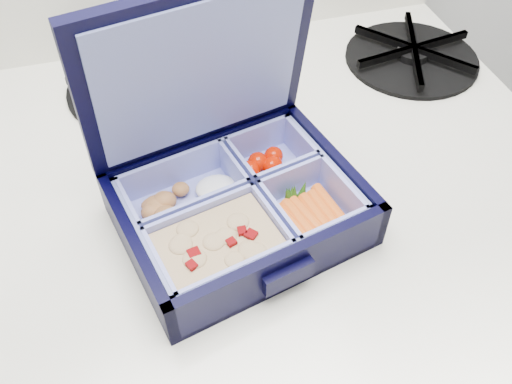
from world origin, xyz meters
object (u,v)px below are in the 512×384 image
object	(u,v)px
burner_grate	(413,52)
fork	(209,127)
stove	(269,349)
bento_box	(240,208)

from	to	relation	value
burner_grate	fork	size ratio (longest dim) A/B	0.89
stove	burner_grate	distance (m)	0.51
bento_box	fork	size ratio (longest dim) A/B	1.11
fork	stove	bearing A→B (deg)	-10.13
bento_box	fork	distance (m)	0.14
bento_box	fork	xyz separation A→B (m)	(0.00, 0.14, -0.02)
stove	bento_box	size ratio (longest dim) A/B	4.34
burner_grate	fork	distance (m)	0.28
stove	bento_box	xyz separation A→B (m)	(-0.06, -0.08, 0.47)
burner_grate	fork	xyz separation A→B (m)	(-0.27, -0.06, -0.01)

